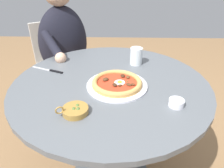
# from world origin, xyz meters

# --- Properties ---
(dining_table) EXTENTS (0.99, 0.99, 0.71)m
(dining_table) POSITION_xyz_m (0.00, 0.00, 0.54)
(dining_table) COLOR #565B60
(dining_table) RESTS_ON ground
(pizza_on_plate) EXTENTS (0.30, 0.30, 0.03)m
(pizza_on_plate) POSITION_xyz_m (-0.05, -0.03, 0.73)
(pizza_on_plate) COLOR white
(pizza_on_plate) RESTS_ON dining_table
(water_glass) EXTENTS (0.07, 0.07, 0.10)m
(water_glass) POSITION_xyz_m (0.21, -0.14, 0.76)
(water_glass) COLOR silver
(water_glass) RESTS_ON dining_table
(steak_knife) EXTENTS (0.09, 0.20, 0.01)m
(steak_knife) POSITION_xyz_m (0.10, 0.33, 0.72)
(steak_knife) COLOR silver
(steak_knife) RESTS_ON dining_table
(ramekin_capers) EXTENTS (0.06, 0.06, 0.03)m
(ramekin_capers) POSITION_xyz_m (-0.20, -0.28, 0.73)
(ramekin_capers) COLOR white
(ramekin_capers) RESTS_ON dining_table
(olive_pan) EXTENTS (0.10, 0.12, 0.05)m
(olive_pan) POSITION_xyz_m (-0.26, 0.13, 0.73)
(olive_pan) COLOR olive
(olive_pan) RESTS_ON dining_table
(diner_person) EXTENTS (0.58, 0.44, 1.17)m
(diner_person) POSITION_xyz_m (0.57, 0.38, 0.52)
(diner_person) COLOR #282833
(diner_person) RESTS_ON ground
(cafe_chair_diner) EXTENTS (0.57, 0.57, 0.83)m
(cafe_chair_diner) POSITION_xyz_m (0.69, 0.45, 0.50)
(cafe_chair_diner) COLOR beige
(cafe_chair_diner) RESTS_ON ground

